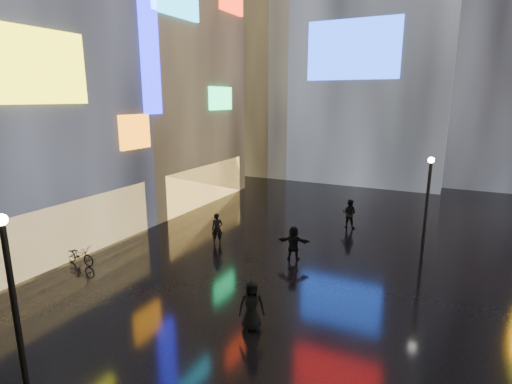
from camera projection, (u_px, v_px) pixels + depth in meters
The scene contains 11 objects.
ground at pixel (323, 253), 20.95m from camera, with size 140.00×140.00×0.00m, color black.
building_left_far at pixel (150, 57), 30.55m from camera, with size 10.28×12.00×22.00m.
tower_flank_left at pixel (263, 50), 43.19m from camera, with size 10.00×10.00×26.00m, color black.
lamp_near at pixel (13, 298), 10.21m from camera, with size 0.30×0.30×5.20m.
lamp_far at pixel (427, 203), 19.55m from camera, with size 0.30×0.30×5.20m.
pedestrian_4 at pixel (252, 305), 13.88m from camera, with size 0.90×0.59×1.84m, color black.
pedestrian_5 at pixel (294, 243), 19.93m from camera, with size 1.63×0.52×1.76m, color black.
pedestrian_6 at pixel (217, 229), 22.16m from camera, with size 0.63×0.41×1.73m, color black.
pedestrian_7 at pixel (349, 214), 24.94m from camera, with size 0.88×0.68×1.81m, color black.
umbrella_2 at pixel (251, 269), 13.56m from camera, with size 0.97×0.98×0.89m, color black.
bicycle at pixel (80, 255), 19.43m from camera, with size 0.64×1.85×0.97m, color black.
Camera 1 is at (5.52, 0.81, 7.95)m, focal length 28.00 mm.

